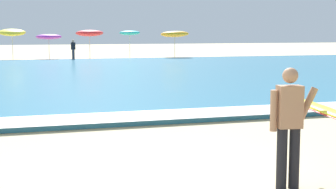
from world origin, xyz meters
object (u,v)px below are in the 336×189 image
at_px(surfer_with_board, 305,117).
at_px(beach_umbrella_3, 12,32).
at_px(beach_umbrella_6, 130,33).
at_px(beach_umbrella_5, 90,33).
at_px(beach_umbrella_7, 175,34).
at_px(beach_umbrella_4, 49,37).
at_px(beachgoer_near_row_left, 73,49).

distance_m(surfer_with_board, beach_umbrella_3, 36.33).
bearing_deg(beach_umbrella_6, beach_umbrella_5, -173.32).
bearing_deg(beach_umbrella_5, beach_umbrella_7, -19.04).
xyz_separation_m(beach_umbrella_4, beachgoer_near_row_left, (1.61, -2.06, -0.93)).
bearing_deg(beach_umbrella_4, beach_umbrella_6, 12.67).
bearing_deg(beach_umbrella_5, beach_umbrella_6, 6.68).
height_order(surfer_with_board, beach_umbrella_4, beach_umbrella_4).
distance_m(surfer_with_board, beach_umbrella_6, 37.68).
distance_m(beach_umbrella_6, beachgoer_near_row_left, 6.45).
distance_m(surfer_with_board, beachgoer_near_row_left, 33.56).
distance_m(beach_umbrella_3, beach_umbrella_5, 6.11).
xyz_separation_m(beach_umbrella_4, beach_umbrella_5, (3.36, 1.13, 0.27)).
height_order(surfer_with_board, beachgoer_near_row_left, surfer_with_board).
height_order(beach_umbrella_7, beachgoer_near_row_left, beach_umbrella_7).
distance_m(surfer_with_board, beach_umbrella_7, 35.73).
xyz_separation_m(surfer_with_board, beach_umbrella_4, (-0.59, 35.61, 0.75)).
xyz_separation_m(surfer_with_board, beach_umbrella_6, (6.23, 37.15, 1.04)).
height_order(beach_umbrella_5, beachgoer_near_row_left, beach_umbrella_5).
relative_size(surfer_with_board, beachgoer_near_row_left, 1.62).
xyz_separation_m(beach_umbrella_4, beach_umbrella_6, (6.82, 1.53, 0.29)).
xyz_separation_m(surfer_with_board, beachgoer_near_row_left, (1.02, 33.55, -0.18)).
distance_m(beach_umbrella_3, beach_umbrella_6, 9.60).
distance_m(surfer_with_board, beach_umbrella_5, 36.86).
bearing_deg(surfer_with_board, beach_umbrella_7, 74.80).
xyz_separation_m(beach_umbrella_3, beach_umbrella_5, (6.08, 0.58, -0.06)).
relative_size(beach_umbrella_4, beach_umbrella_7, 0.88).
bearing_deg(beach_umbrella_6, beach_umbrella_3, -174.12).
bearing_deg(beachgoer_near_row_left, beach_umbrella_3, 148.87).
relative_size(beach_umbrella_4, beach_umbrella_6, 0.89).
relative_size(surfer_with_board, beach_umbrella_3, 1.04).
distance_m(beach_umbrella_5, beach_umbrella_6, 3.48).
xyz_separation_m(beach_umbrella_3, beach_umbrella_4, (2.72, -0.55, -0.34)).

